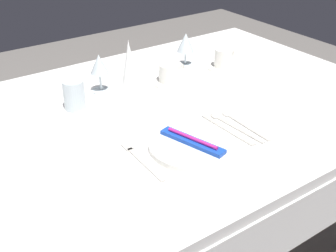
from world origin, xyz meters
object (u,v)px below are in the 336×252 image
Objects in this scene: spoon_soup at (230,124)px; napkin_folded at (129,62)px; coffee_cup_right at (171,72)px; dinner_knife at (228,130)px; wine_glass_far at (99,67)px; drink_tumbler at (74,96)px; toothbrush_package at (192,141)px; dinner_plate at (192,146)px; fork_outer at (141,160)px; wine_glass_right at (186,44)px; coffee_cup_left at (224,58)px; spoon_dessert at (239,122)px.

spoon_soup is 0.48m from napkin_folded.
spoon_soup is 0.37m from coffee_cup_right.
wine_glass_far is (-0.19, 0.48, 0.09)m from dinner_knife.
dinner_knife is 0.40m from coffee_cup_right.
toothbrush_package is at bearing -68.75° from drink_tumbler.
wine_glass_far is (-0.25, 0.09, 0.05)m from coffee_cup_right.
dinner_plate is 1.16× the size of fork_outer.
wine_glass_right is at bearing 3.81° from wine_glass_far.
wine_glass_right is 0.41m from wine_glass_far.
coffee_cup_left is 0.57× the size of napkin_folded.
coffee_cup_left is (0.26, 0.37, 0.04)m from spoon_dessert.
dinner_plate reaches higher than spoon_dessert.
coffee_cup_right is (0.22, 0.41, 0.02)m from toothbrush_package.
toothbrush_package is at bearing -12.74° from fork_outer.
wine_glass_right is (0.22, 0.51, 0.09)m from dinner_knife.
drink_tumbler is at bearing -152.00° from wine_glass_far.
spoon_dessert is 0.55m from drink_tumbler.
dinner_knife is (0.16, 0.02, -0.02)m from toothbrush_package.
dinner_knife is 0.04m from spoon_soup.
drink_tumbler is at bearing 111.25° from dinner_plate.
coffee_cup_right is 0.78× the size of wine_glass_far.
toothbrush_package is 0.47m from coffee_cup_right.
coffee_cup_right reaches higher than spoon_soup.
spoon_soup is 2.31× the size of drink_tumbler.
fork_outer is 0.98× the size of spoon_dessert.
spoon_dessert reaches higher than dinner_knife.
drink_tumbler is (-0.32, 0.41, 0.04)m from dinner_knife.
dinner_plate is at bearing -173.40° from dinner_knife.
toothbrush_package is 0.16m from dinner_knife.
wine_glass_far is at bearing 93.68° from toothbrush_package.
spoon_dessert is at bearing -74.35° from napkin_folded.
wine_glass_right is 1.37× the size of drink_tumbler.
fork_outer is at bearing 176.96° from dinner_knife.
drink_tumbler is at bearing 132.26° from spoon_soup.
dinner_plate reaches higher than fork_outer.
toothbrush_package is at bearing -139.39° from coffee_cup_left.
wine_glass_right is at bearing 10.35° from drink_tumbler.
toothbrush_package is at bearing -100.20° from napkin_folded.
spoon_soup is 1.68× the size of wine_glass_right.
napkin_folded is (0.26, 0.07, 0.04)m from drink_tumbler.
coffee_cup_right is at bearing 85.25° from spoon_soup.
spoon_dessert is 1.56× the size of wine_glass_far.
napkin_folded reaches higher than coffee_cup_left.
coffee_cup_right is 0.27m from wine_glass_far.
dinner_knife is at bearing 6.60° from toothbrush_package.
toothbrush_package is 0.46m from drink_tumbler.
wine_glass_far reaches higher than dinner_plate.
dinner_plate is 1.77× the size of wine_glass_far.
coffee_cup_right is (0.03, 0.37, 0.04)m from spoon_soup.
wine_glass_far is at bearing 93.68° from dinner_plate.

